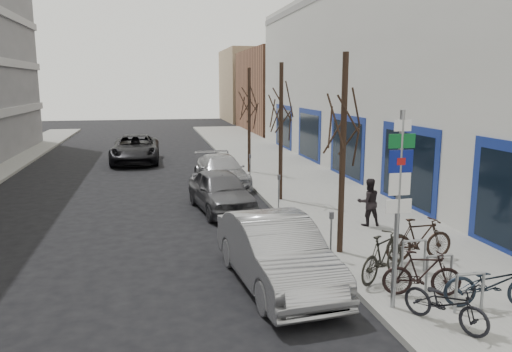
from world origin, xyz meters
name	(u,v)px	position (x,y,z in m)	size (l,w,h in m)	color
ground	(280,325)	(0.00, 0.00, 0.00)	(120.00, 120.00, 0.00)	black
sidewalk_east	(325,199)	(4.50, 10.00, 0.07)	(5.00, 70.00, 0.15)	slate
commercial_building	(504,78)	(17.00, 16.00, 5.00)	(20.00, 32.00, 10.00)	#B7B7B2
brick_building_far	(306,91)	(13.00, 40.00, 4.00)	(12.00, 14.00, 8.00)	brown
tan_building_far	(275,85)	(13.50, 55.00, 4.50)	(13.00, 12.00, 9.00)	#937A5B
highway_sign_pole	(398,198)	(2.40, -0.01, 2.46)	(0.55, 0.10, 4.20)	gray
bike_rack	(439,268)	(3.80, 0.60, 0.66)	(0.66, 2.26, 0.83)	gray
tree_near	(344,107)	(2.60, 3.50, 4.10)	(1.80, 1.80, 5.50)	black
tree_mid	(281,99)	(2.60, 10.00, 4.10)	(1.80, 1.80, 5.50)	black
tree_far	(249,96)	(2.60, 16.50, 4.10)	(1.80, 1.80, 5.50)	black
meter_front	(331,231)	(2.15, 3.00, 0.92)	(0.10, 0.08, 1.27)	gray
meter_mid	(279,188)	(2.15, 8.50, 0.92)	(0.10, 0.08, 1.27)	gray
meter_back	(250,165)	(2.15, 14.00, 0.92)	(0.10, 0.08, 1.27)	gray
bike_near_left	(446,299)	(2.99, -0.93, 0.68)	(0.53, 1.74, 1.06)	black
bike_near_right	(422,273)	(3.27, 0.39, 0.67)	(0.51, 1.71, 1.04)	black
bike_mid_curb	(492,279)	(4.38, -0.41, 0.75)	(0.60, 1.97, 1.20)	black
bike_mid_inner	(383,256)	(2.86, 1.44, 0.73)	(0.57, 1.90, 1.15)	black
bike_far_inner	(419,239)	(4.36, 2.43, 0.73)	(0.57, 1.92, 1.17)	black
parked_car_front	(276,252)	(0.41, 1.96, 0.81)	(1.72, 4.93, 1.62)	#96979B
parked_car_mid	(221,191)	(0.11, 9.24, 0.76)	(1.80, 4.48, 1.53)	#504F55
parked_car_back	(221,171)	(0.74, 13.75, 0.71)	(1.99, 4.91, 1.42)	#95959A
lane_car	(135,149)	(-3.36, 21.94, 0.83)	(2.75, 5.97, 1.66)	black
pedestrian_far	(369,202)	(4.45, 5.77, 0.94)	(0.58, 0.39, 1.58)	black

